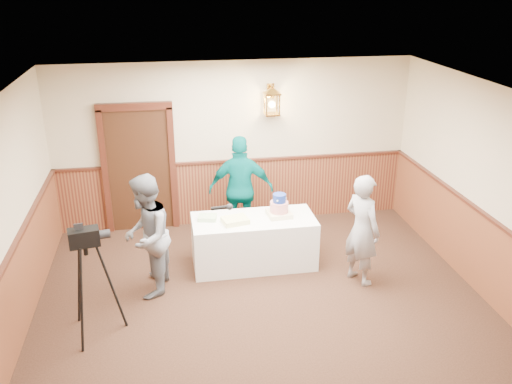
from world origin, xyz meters
TOP-DOWN VIEW (x-y plane):
  - ground at (0.00, 0.00)m, footprint 7.00×7.00m
  - room_shell at (-0.05, 0.45)m, footprint 6.02×7.02m
  - display_table at (0.06, 1.90)m, footprint 1.80×0.80m
  - tiered_cake at (0.45, 1.93)m, footprint 0.36×0.36m
  - sheet_cake_yellow at (-0.23, 1.81)m, footprint 0.41×0.35m
  - sheet_cake_green at (-0.61, 1.98)m, footprint 0.30×0.26m
  - interviewer at (-1.47, 1.38)m, footprint 1.51×0.93m
  - baker at (1.45, 1.18)m, footprint 0.61×0.70m
  - assistant_p at (-0.00, 2.75)m, footprint 1.08×0.57m
  - tv_camera_rig at (-2.12, 0.56)m, footprint 0.55×0.51m

SIDE VIEW (x-z plane):
  - ground at x=0.00m, z-range 0.00..0.00m
  - display_table at x=0.06m, z-range 0.00..0.75m
  - tv_camera_rig at x=-2.12m, z-range -0.07..1.33m
  - sheet_cake_green at x=-0.61m, z-range 0.75..0.81m
  - sheet_cake_yellow at x=-0.23m, z-range 0.75..0.82m
  - baker at x=1.45m, z-range 0.00..1.61m
  - interviewer at x=-1.47m, z-range 0.00..1.70m
  - assistant_p at x=0.00m, z-range 0.00..1.76m
  - tiered_cake at x=0.45m, z-range 0.71..1.06m
  - room_shell at x=-0.05m, z-range 0.12..2.93m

